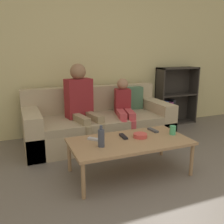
# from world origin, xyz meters

# --- Properties ---
(wall_back) EXTENTS (12.00, 0.06, 2.60)m
(wall_back) POSITION_xyz_m (0.00, 2.75, 1.30)
(wall_back) COLOR beige
(wall_back) RESTS_ON ground_plane
(couch) EXTENTS (2.12, 0.92, 0.79)m
(couch) POSITION_xyz_m (-0.12, 2.19, 0.27)
(couch) COLOR tan
(couch) RESTS_ON ground_plane
(bookshelf) EXTENTS (0.76, 0.28, 1.04)m
(bookshelf) POSITION_xyz_m (1.48, 2.60, 0.43)
(bookshelf) COLOR #332D28
(bookshelf) RESTS_ON ground_plane
(coffee_table) EXTENTS (1.29, 0.67, 0.39)m
(coffee_table) POSITION_xyz_m (-0.14, 1.09, 0.36)
(coffee_table) COLOR #A87F56
(coffee_table) RESTS_ON ground_plane
(person_adult) EXTENTS (0.44, 0.68, 1.16)m
(person_adult) POSITION_xyz_m (-0.39, 2.11, 0.66)
(person_adult) COLOR #9E8966
(person_adult) RESTS_ON ground_plane
(person_child) EXTENTS (0.36, 0.66, 0.93)m
(person_child) POSITION_xyz_m (0.24, 2.06, 0.52)
(person_child) COLOR #C6474C
(person_child) RESTS_ON ground_plane
(cup_near) EXTENTS (0.07, 0.07, 0.10)m
(cup_near) POSITION_xyz_m (0.41, 1.08, 0.44)
(cup_near) COLOR #4CB77A
(cup_near) RESTS_ON coffee_table
(tv_remote_0) EXTENTS (0.15, 0.16, 0.02)m
(tv_remote_0) POSITION_xyz_m (-0.49, 1.23, 0.40)
(tv_remote_0) COLOR #B7B7BC
(tv_remote_0) RESTS_ON coffee_table
(tv_remote_1) EXTENTS (0.06, 0.17, 0.02)m
(tv_remote_1) POSITION_xyz_m (-0.16, 1.20, 0.40)
(tv_remote_1) COLOR black
(tv_remote_1) RESTS_ON coffee_table
(tv_remote_2) EXTENTS (0.06, 0.17, 0.02)m
(tv_remote_2) POSITION_xyz_m (0.26, 1.27, 0.40)
(tv_remote_2) COLOR #47474C
(tv_remote_2) RESTS_ON coffee_table
(snack_bowl) EXTENTS (0.15, 0.15, 0.05)m
(snack_bowl) POSITION_xyz_m (0.01, 1.13, 0.41)
(snack_bowl) COLOR #DB4C47
(snack_bowl) RESTS_ON coffee_table
(bottle) EXTENTS (0.07, 0.07, 0.22)m
(bottle) POSITION_xyz_m (-0.48, 1.03, 0.48)
(bottle) COLOR #424756
(bottle) RESTS_ON coffee_table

